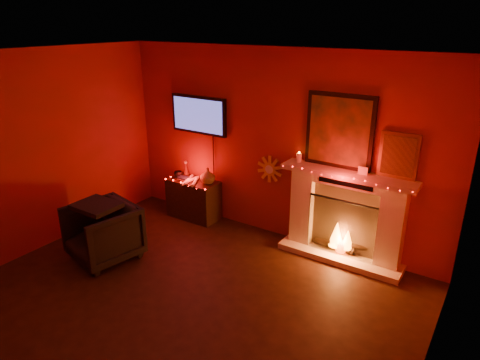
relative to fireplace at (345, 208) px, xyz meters
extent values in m
plane|color=black|center=(-1.14, -2.39, -0.72)|extent=(5.00, 5.00, 0.00)
plane|color=beige|center=(-1.14, -2.39, 1.98)|extent=(5.00, 5.00, 0.00)
plane|color=maroon|center=(-1.14, 0.11, 0.63)|extent=(5.00, 0.00, 5.00)
plane|color=maroon|center=(-3.64, -2.39, 0.63)|extent=(0.00, 5.00, 5.00)
plane|color=maroon|center=(1.36, -2.39, 0.63)|extent=(0.00, 5.00, 5.00)
cube|color=beige|center=(0.01, -0.09, -0.68)|extent=(1.65, 0.40, 0.08)
cube|color=beige|center=(-0.59, 0.00, -0.17)|extent=(0.30, 0.22, 0.95)
cube|color=beige|center=(0.61, 0.00, -0.17)|extent=(0.30, 0.22, 0.95)
cube|color=beige|center=(0.01, 0.00, 0.38)|extent=(1.50, 0.22, 0.14)
cube|color=beige|center=(0.01, -0.06, 0.48)|extent=(1.72, 0.34, 0.06)
cube|color=#85654D|center=(0.01, 0.06, -0.17)|extent=(0.90, 0.10, 0.95)
cube|color=black|center=(0.01, -0.12, -0.25)|extent=(0.90, 0.02, 0.78)
cylinder|color=black|center=(-0.09, -0.03, -0.58)|extent=(0.55, 0.09, 0.09)
cylinder|color=black|center=(0.09, -0.01, -0.52)|extent=(0.51, 0.18, 0.08)
cone|color=orange|center=(-0.07, -0.03, -0.39)|extent=(0.20, 0.20, 0.34)
cone|color=orange|center=(0.08, -0.02, -0.43)|extent=(0.16, 0.16, 0.26)
sphere|color=#FF3F07|center=(0.01, -0.03, -0.56)|extent=(0.18, 0.18, 0.18)
cube|color=black|center=(-0.19, 0.08, 0.98)|extent=(0.88, 0.05, 0.95)
cube|color=#B55418|center=(-0.19, 0.05, 0.98)|extent=(0.78, 0.01, 0.85)
cube|color=gold|center=(0.56, 0.08, 0.79)|extent=(0.46, 0.04, 0.56)
cube|color=#A88026|center=(0.56, 0.06, 0.79)|extent=(0.38, 0.01, 0.48)
cylinder|color=#EFE5C7|center=(-0.69, -0.01, 0.57)|extent=(0.07, 0.07, 0.12)
cube|color=silver|center=(0.19, -0.03, 0.56)|extent=(0.12, 0.01, 0.10)
cube|color=black|center=(-2.44, 0.07, 0.93)|extent=(1.00, 0.06, 0.58)
cube|color=#4E55C9|center=(-2.44, 0.03, 0.93)|extent=(0.92, 0.01, 0.50)
cylinder|color=black|center=(-2.19, 0.08, 0.31)|extent=(0.02, 0.02, 0.66)
cylinder|color=gold|center=(-1.19, 0.09, 0.28)|extent=(0.20, 0.03, 0.20)
cylinder|color=silver|center=(-1.19, 0.08, 0.28)|extent=(0.13, 0.01, 0.13)
cube|color=black|center=(-2.45, -0.13, -0.41)|extent=(0.83, 0.42, 0.63)
imported|color=brown|center=(-2.18, -0.09, 0.03)|extent=(0.24, 0.24, 0.25)
imported|color=black|center=(-2.73, -0.16, -0.04)|extent=(0.13, 0.13, 0.11)
cylinder|color=silver|center=(-2.49, -0.19, -0.07)|extent=(0.17, 0.37, 0.05)
cylinder|color=silver|center=(-2.44, -0.22, -0.07)|extent=(0.05, 0.38, 0.05)
cylinder|color=silver|center=(-2.35, -0.19, -0.07)|extent=(0.21, 0.36, 0.05)
cube|color=#5D291A|center=(-2.59, -0.21, -0.08)|extent=(0.20, 0.14, 0.03)
cube|color=#1C2B41|center=(-2.58, -0.20, -0.05)|extent=(0.17, 0.12, 0.02)
imported|color=black|center=(-2.64, -1.78, -0.35)|extent=(0.96, 0.98, 0.76)
camera|label=1|loc=(1.64, -5.01, 2.31)|focal=32.00mm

